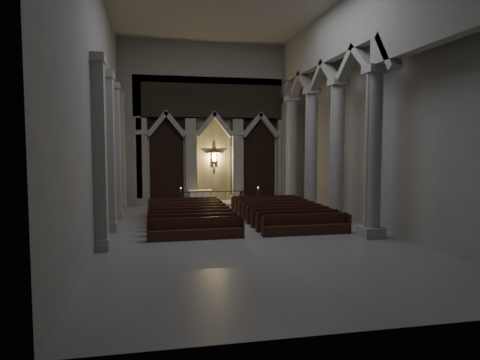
% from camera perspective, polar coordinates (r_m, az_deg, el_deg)
% --- Properties ---
extents(room, '(24.00, 24.10, 12.00)m').
position_cam_1_polar(room, '(21.63, 0.95, 13.26)').
color(room, gray).
rests_on(room, ground).
extents(sanctuary_wall, '(14.00, 0.77, 12.00)m').
position_cam_1_polar(sanctuary_wall, '(32.81, -3.46, 8.51)').
color(sanctuary_wall, '#A5A39A').
rests_on(sanctuary_wall, ground).
extents(right_arcade, '(1.00, 24.00, 12.00)m').
position_cam_1_polar(right_arcade, '(24.65, 13.15, 12.59)').
color(right_arcade, '#A5A39A').
rests_on(right_arcade, ground).
extents(left_pilasters, '(0.60, 13.00, 8.03)m').
position_cam_1_polar(left_pilasters, '(24.46, -16.57, 3.38)').
color(left_pilasters, '#A5A39A').
rests_on(left_pilasters, ground).
extents(sanctuary_step, '(8.50, 2.60, 0.15)m').
position_cam_1_polar(sanctuary_step, '(32.08, -3.17, -3.11)').
color(sanctuary_step, '#A5A39A').
rests_on(sanctuary_step, ground).
extents(altar, '(1.74, 0.69, 0.89)m').
position_cam_1_polar(altar, '(32.39, -5.32, -2.12)').
color(altar, silver).
rests_on(altar, sanctuary_step).
extents(altar_rail, '(5.57, 0.09, 1.10)m').
position_cam_1_polar(altar_rail, '(31.22, -2.97, -2.11)').
color(altar_rail, black).
rests_on(altar_rail, ground).
extents(candle_stand_left, '(0.25, 0.25, 1.46)m').
position_cam_1_polar(candle_stand_left, '(30.28, -7.90, -2.98)').
color(candle_stand_left, olive).
rests_on(candle_stand_left, ground).
extents(candle_stand_right, '(0.22, 0.22, 1.33)m').
position_cam_1_polar(candle_stand_right, '(31.69, 2.42, -2.68)').
color(candle_stand_right, olive).
rests_on(candle_stand_right, ground).
extents(pews, '(9.89, 8.52, 1.00)m').
position_cam_1_polar(pews, '(24.38, -0.47, -4.91)').
color(pews, black).
rests_on(pews, ground).
extents(worshipper, '(0.55, 0.42, 1.33)m').
position_cam_1_polar(worshipper, '(28.82, 0.24, -2.78)').
color(worshipper, black).
rests_on(worshipper, ground).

